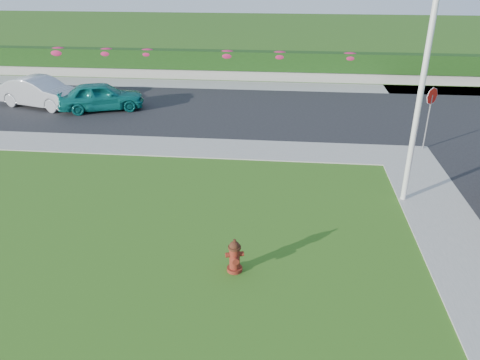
# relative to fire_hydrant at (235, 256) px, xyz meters

# --- Properties ---
(ground) EXTENTS (120.00, 120.00, 0.00)m
(ground) POSITION_rel_fire_hydrant_xyz_m (-1.47, -1.32, -0.40)
(ground) COLOR black
(ground) RESTS_ON ground
(street_far) EXTENTS (26.00, 8.00, 0.04)m
(street_far) POSITION_rel_fire_hydrant_xyz_m (-6.47, 12.68, -0.38)
(street_far) COLOR black
(street_far) RESTS_ON ground
(sidewalk_far) EXTENTS (24.00, 2.00, 0.04)m
(sidewalk_far) POSITION_rel_fire_hydrant_xyz_m (-7.47, 7.68, -0.38)
(sidewalk_far) COLOR gray
(sidewalk_far) RESTS_ON ground
(curb_corner) EXTENTS (2.00, 2.00, 0.04)m
(curb_corner) POSITION_rel_fire_hydrant_xyz_m (5.53, 7.68, -0.38)
(curb_corner) COLOR gray
(curb_corner) RESTS_ON ground
(sidewalk_beyond) EXTENTS (34.00, 2.00, 0.04)m
(sidewalk_beyond) POSITION_rel_fire_hydrant_xyz_m (-2.47, 17.68, -0.38)
(sidewalk_beyond) COLOR gray
(sidewalk_beyond) RESTS_ON ground
(retaining_wall) EXTENTS (34.00, 0.40, 0.60)m
(retaining_wall) POSITION_rel_fire_hydrant_xyz_m (-2.47, 19.18, -0.10)
(retaining_wall) COLOR gray
(retaining_wall) RESTS_ON ground
(hedge) EXTENTS (32.00, 0.90, 1.10)m
(hedge) POSITION_rel_fire_hydrant_xyz_m (-2.47, 19.28, 0.75)
(hedge) COLOR black
(hedge) RESTS_ON retaining_wall
(fire_hydrant) EXTENTS (0.44, 0.42, 0.85)m
(fire_hydrant) POSITION_rel_fire_hydrant_xyz_m (0.00, 0.00, 0.00)
(fire_hydrant) COLOR #51120C
(fire_hydrant) RESTS_ON ground
(sedan_teal) EXTENTS (4.24, 2.81, 1.34)m
(sedan_teal) POSITION_rel_fire_hydrant_xyz_m (-7.80, 12.13, 0.31)
(sedan_teal) COLOR #0E6A63
(sedan_teal) RESTS_ON street_far
(sedan_silver) EXTENTS (4.56, 2.67, 1.42)m
(sedan_silver) POSITION_rel_fire_hydrant_xyz_m (-10.97, 12.41, 0.35)
(sedan_silver) COLOR #B0B4B9
(sedan_silver) RESTS_ON street_far
(utility_pole) EXTENTS (0.16, 0.16, 6.24)m
(utility_pole) POSITION_rel_fire_hydrant_xyz_m (4.67, 4.08, 2.72)
(utility_pole) COLOR silver
(utility_pole) RESTS_ON ground
(stop_sign) EXTENTS (0.50, 0.45, 2.41)m
(stop_sign) POSITION_rel_fire_hydrant_xyz_m (6.32, 8.46, 1.38)
(stop_sign) COLOR slate
(stop_sign) RESTS_ON ground
(flower_clump_a) EXTENTS (1.31, 0.84, 0.65)m
(flower_clump_a) POSITION_rel_fire_hydrant_xyz_m (-13.11, 19.18, 1.04)
(flower_clump_a) COLOR #B31E54
(flower_clump_a) RESTS_ON hedge
(flower_clump_b) EXTENTS (1.23, 0.79, 0.61)m
(flower_clump_b) POSITION_rel_fire_hydrant_xyz_m (-10.04, 19.18, 1.05)
(flower_clump_b) COLOR #B31E54
(flower_clump_b) RESTS_ON hedge
(flower_clump_c) EXTENTS (1.19, 0.76, 0.59)m
(flower_clump_c) POSITION_rel_fire_hydrant_xyz_m (-7.49, 19.18, 1.06)
(flower_clump_c) COLOR #B31E54
(flower_clump_c) RESTS_ON hedge
(flower_clump_d) EXTENTS (1.24, 0.80, 0.62)m
(flower_clump_d) POSITION_rel_fire_hydrant_xyz_m (-2.61, 19.18, 1.05)
(flower_clump_d) COLOR #B31E54
(flower_clump_d) RESTS_ON hedge
(flower_clump_e) EXTENTS (1.21, 0.78, 0.61)m
(flower_clump_e) POSITION_rel_fire_hydrant_xyz_m (0.49, 19.18, 1.06)
(flower_clump_e) COLOR #B31E54
(flower_clump_e) RESTS_ON hedge
(flower_clump_f) EXTENTS (1.19, 0.77, 0.60)m
(flower_clump_f) POSITION_rel_fire_hydrant_xyz_m (4.55, 19.18, 1.06)
(flower_clump_f) COLOR #B31E54
(flower_clump_f) RESTS_ON hedge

